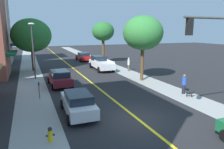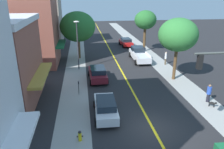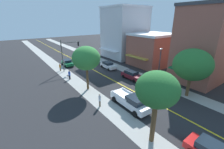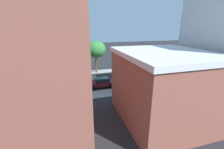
{
  "view_description": "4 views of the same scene",
  "coord_description": "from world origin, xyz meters",
  "views": [
    {
      "loc": [
        -6.17,
        -10.85,
        5.46
      ],
      "look_at": [
        0.47,
        5.62,
        1.78
      ],
      "focal_mm": 33.65,
      "sensor_mm": 36.0,
      "label": 1
    },
    {
      "loc": [
        -4.97,
        -13.22,
        9.46
      ],
      "look_at": [
        -1.93,
        8.35,
        1.34
      ],
      "focal_mm": 34.54,
      "sensor_mm": 36.0,
      "label": 2
    },
    {
      "loc": [
        15.53,
        29.88,
        10.95
      ],
      "look_at": [
        1.02,
        9.8,
        1.72
      ],
      "focal_mm": 24.06,
      "sensor_mm": 36.0,
      "label": 3
    },
    {
      "loc": [
        -27.28,
        15.32,
        10.1
      ],
      "look_at": [
        -0.72,
        7.5,
        1.22
      ],
      "focal_mm": 24.23,
      "sensor_mm": 36.0,
      "label": 4
    }
  ],
  "objects": [
    {
      "name": "ground_plane",
      "position": [
        0.0,
        0.0,
        0.0
      ],
      "size": [
        140.0,
        140.0,
        0.0
      ],
      "primitive_type": "plane",
      "color": "#262628"
    },
    {
      "name": "sidewalk_left",
      "position": [
        -6.0,
        0.0,
        0.0
      ],
      "size": [
        2.74,
        126.0,
        0.01
      ],
      "primitive_type": "cube",
      "color": "#9E9E99",
      "rests_on": "ground"
    },
    {
      "name": "sidewalk_right",
      "position": [
        6.0,
        0.0,
        0.0
      ],
      "size": [
        2.74,
        126.0,
        0.01
      ],
      "primitive_type": "cube",
      "color": "#9E9E99",
      "rests_on": "ground"
    },
    {
      "name": "road_centerline_stripe",
      "position": [
        0.0,
        0.0,
        0.0
      ],
      "size": [
        0.2,
        126.0,
        0.0
      ],
      "primitive_type": "cube",
      "color": "yellow",
      "rests_on": "ground"
    },
    {
      "name": "pale_office_building",
      "position": [
        -14.22,
        5.77,
        3.86
      ],
      "size": [
        11.08,
        8.9,
        7.69
      ],
      "rotation": [
        0.0,
        0.0,
        -1.57
      ],
      "color": "#935142",
      "rests_on": "ground"
    },
    {
      "name": "tan_rowhouse",
      "position": [
        -14.23,
        17.9,
        6.69
      ],
      "size": [
        12.75,
        7.58,
        13.35
      ],
      "rotation": [
        0.0,
        0.0,
        -1.57
      ],
      "color": "#935142",
      "rests_on": "ground"
    },
    {
      "name": "street_tree_left_near",
      "position": [
        -5.51,
        20.1,
        4.88
      ],
      "size": [
        5.31,
        5.31,
        7.15
      ],
      "color": "brown",
      "rests_on": "ground"
    },
    {
      "name": "street_tree_right_corner",
      "position": [
        5.85,
        22.94,
        5.36
      ],
      "size": [
        3.7,
        3.7,
        7.0
      ],
      "color": "brown",
      "rests_on": "ground"
    },
    {
      "name": "street_tree_left_far",
      "position": [
        5.6,
        9.35,
        5.24
      ],
      "size": [
        4.35,
        4.35,
        7.11
      ],
      "color": "brown",
      "rests_on": "ground"
    },
    {
      "name": "fire_hydrant",
      "position": [
        -5.43,
        -0.71,
        0.38
      ],
      "size": [
        0.44,
        0.24,
        0.78
      ],
      "color": "yellow",
      "rests_on": "ground"
    },
    {
      "name": "parking_meter",
      "position": [
        -5.52,
        6.68,
        0.93
      ],
      "size": [
        0.12,
        0.18,
        1.41
      ],
      "color": "#4C4C51",
      "rests_on": "ground"
    },
    {
      "name": "traffic_light_mast",
      "position": [
        4.54,
        -1.79,
        4.4
      ],
      "size": [
        4.33,
        0.32,
        6.77
      ],
      "rotation": [
        0.0,
        0.0,
        3.14
      ],
      "color": "#474C47",
      "rests_on": "ground"
    },
    {
      "name": "street_lamp",
      "position": [
        -5.54,
        14.62,
        3.94
      ],
      "size": [
        0.7,
        0.36,
        6.37
      ],
      "color": "#38383D",
      "rests_on": "ground"
    },
    {
      "name": "red_sedan_right_curb",
      "position": [
        3.49,
        27.41,
        0.79
      ],
      "size": [
        2.23,
        4.66,
        1.52
      ],
      "rotation": [
        0.0,
        0.0,
        1.61
      ],
      "color": "red",
      "rests_on": "ground"
    },
    {
      "name": "white_sedan_left_curb",
      "position": [
        -3.32,
        2.24,
        0.81
      ],
      "size": [
        2.03,
        4.48,
        1.54
      ],
      "rotation": [
        0.0,
        0.0,
        1.54
      ],
      "color": "silver",
      "rests_on": "ground"
    },
    {
      "name": "green_sedan_right_curb",
      "position": [
        3.58,
        -5.54,
        0.79
      ],
      "size": [
        2.24,
        4.28,
        1.51
      ],
      "rotation": [
        0.0,
        0.0,
        1.53
      ],
      "color": "#196638",
      "rests_on": "ground"
    },
    {
      "name": "maroon_sedan_left_curb",
      "position": [
        -3.34,
        10.29,
        0.83
      ],
      "size": [
        2.16,
        4.43,
        1.61
      ],
      "rotation": [
        0.0,
        0.0,
        1.6
      ],
      "color": "maroon",
      "rests_on": "ground"
    },
    {
      "name": "white_pickup_truck",
      "position": [
        3.53,
        17.51,
        0.94
      ],
      "size": [
        2.4,
        6.2,
        1.89
      ],
      "rotation": [
        0.0,
        0.0,
        1.55
      ],
      "color": "silver",
      "rests_on": "ground"
    },
    {
      "name": "pedestrian_white_shirt",
      "position": [
        6.73,
        14.96,
        1.01
      ],
      "size": [
        0.3,
        0.3,
        1.86
      ],
      "rotation": [
        0.0,
        0.0,
        5.12
      ],
      "color": "brown",
      "rests_on": "ground"
    },
    {
      "name": "pedestrian_orange_shirt",
      "position": [
        6.27,
        -2.7,
        0.83
      ],
      "size": [
        0.33,
        0.33,
        1.58
      ],
      "rotation": [
        0.0,
        0.0,
        0.56
      ],
      "color": "brown",
      "rests_on": "ground"
    },
    {
      "name": "pedestrian_blue_shirt",
      "position": [
        6.43,
        3.4,
        0.91
      ],
      "size": [
        0.39,
        0.39,
        1.75
      ],
      "rotation": [
        0.0,
        0.0,
        4.24
      ],
      "color": "black",
      "rests_on": "ground"
    },
    {
      "name": "small_dog",
      "position": [
        6.28,
        2.42,
        0.35
      ],
      "size": [
        0.67,
        0.54,
        0.53
      ],
      "rotation": [
        0.0,
        0.0,
        5.69
      ],
      "color": "black",
      "rests_on": "ground"
    }
  ]
}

